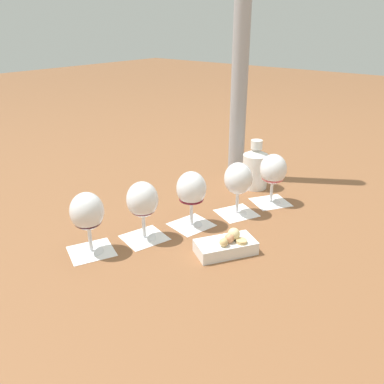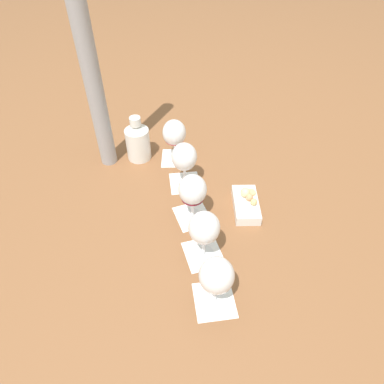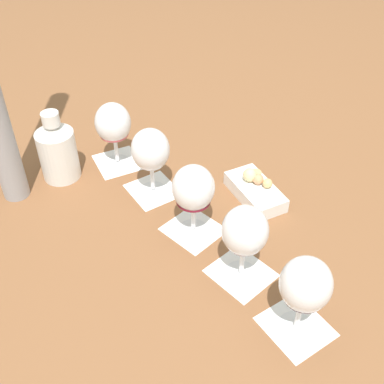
# 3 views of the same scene
# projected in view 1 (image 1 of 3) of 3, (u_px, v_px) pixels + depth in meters

# --- Properties ---
(ground_plane) EXTENTS (8.00, 8.00, 0.00)m
(ground_plane) POSITION_uv_depth(u_px,v_px,m) (193.00, 224.00, 1.24)
(ground_plane) COLOR brown
(tasting_card_0) EXTENTS (0.15, 0.15, 0.00)m
(tasting_card_0) POSITION_uv_depth(u_px,v_px,m) (271.00, 202.00, 1.38)
(tasting_card_0) COLOR white
(tasting_card_0) RESTS_ON ground_plane
(tasting_card_1) EXTENTS (0.15, 0.14, 0.00)m
(tasting_card_1) POSITION_uv_depth(u_px,v_px,m) (237.00, 213.00, 1.30)
(tasting_card_1) COLOR white
(tasting_card_1) RESTS_ON ground_plane
(tasting_card_2) EXTENTS (0.13, 0.13, 0.00)m
(tasting_card_2) POSITION_uv_depth(u_px,v_px,m) (191.00, 224.00, 1.23)
(tasting_card_2) COLOR white
(tasting_card_2) RESTS_ON ground_plane
(tasting_card_3) EXTENTS (0.14, 0.13, 0.00)m
(tasting_card_3) POSITION_uv_depth(u_px,v_px,m) (144.00, 238.00, 1.16)
(tasting_card_3) COLOR white
(tasting_card_3) RESTS_ON ground_plane
(tasting_card_4) EXTENTS (0.15, 0.14, 0.00)m
(tasting_card_4) POSITION_uv_depth(u_px,v_px,m) (91.00, 251.00, 1.09)
(tasting_card_4) COLOR white
(tasting_card_4) RESTS_ON ground_plane
(wine_glass_0) EXTENTS (0.09, 0.09, 0.17)m
(wine_glass_0) POSITION_uv_depth(u_px,v_px,m) (273.00, 171.00, 1.34)
(wine_glass_0) COLOR white
(wine_glass_0) RESTS_ON tasting_card_0
(wine_glass_1) EXTENTS (0.09, 0.09, 0.17)m
(wine_glass_1) POSITION_uv_depth(u_px,v_px,m) (238.00, 181.00, 1.26)
(wine_glass_1) COLOR white
(wine_glass_1) RESTS_ON tasting_card_1
(wine_glass_2) EXTENTS (0.09, 0.09, 0.17)m
(wine_glass_2) POSITION_uv_depth(u_px,v_px,m) (190.00, 190.00, 1.19)
(wine_glass_2) COLOR white
(wine_glass_2) RESTS_ON tasting_card_2
(wine_glass_3) EXTENTS (0.09, 0.09, 0.17)m
(wine_glass_3) POSITION_uv_depth(u_px,v_px,m) (143.00, 202.00, 1.11)
(wine_glass_3) COLOR white
(wine_glass_3) RESTS_ON tasting_card_3
(wine_glass_4) EXTENTS (0.09, 0.09, 0.17)m
(wine_glass_4) POSITION_uv_depth(u_px,v_px,m) (87.00, 214.00, 1.05)
(wine_glass_4) COLOR white
(wine_glass_4) RESTS_ON tasting_card_4
(ceramic_vase) EXTENTS (0.09, 0.09, 0.18)m
(ceramic_vase) POSITION_uv_depth(u_px,v_px,m) (255.00, 167.00, 1.48)
(ceramic_vase) COLOR white
(ceramic_vase) RESTS_ON ground_plane
(snack_dish) EXTENTS (0.18, 0.15, 0.07)m
(snack_dish) POSITION_uv_depth(u_px,v_px,m) (226.00, 246.00, 1.08)
(snack_dish) COLOR white
(snack_dish) RESTS_ON ground_plane
(umbrella_pole) EXTENTS (0.06, 0.06, 0.92)m
(umbrella_pole) POSITION_uv_depth(u_px,v_px,m) (241.00, 55.00, 1.42)
(umbrella_pole) COLOR #99999E
(umbrella_pole) RESTS_ON ground_plane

